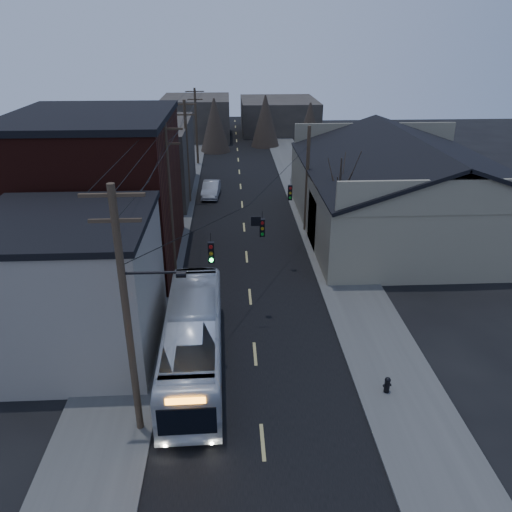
{
  "coord_description": "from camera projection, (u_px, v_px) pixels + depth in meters",
  "views": [
    {
      "loc": [
        -1.06,
        -13.1,
        15.07
      ],
      "look_at": [
        0.34,
        13.51,
        3.0
      ],
      "focal_mm": 35.0,
      "sensor_mm": 36.0,
      "label": 1
    }
  ],
  "objects": [
    {
      "name": "building_far_right",
      "position": [
        278.0,
        115.0,
        81.16
      ],
      "size": [
        12.0,
        14.0,
        5.0
      ],
      "primitive_type": "cube",
      "color": "#312C27",
      "rests_on": "ground"
    },
    {
      "name": "warehouse",
      "position": [
        404.0,
        198.0,
        40.43
      ],
      "size": [
        16.16,
        20.6,
        7.73
      ],
      "color": "gray",
      "rests_on": "ground"
    },
    {
      "name": "ground",
      "position": [
        266.0,
        483.0,
        18.18
      ],
      "size": [
        160.0,
        160.0,
        0.0
      ],
      "primitive_type": "plane",
      "color": "black",
      "rests_on": "ground"
    },
    {
      "name": "utility_lines",
      "position": [
        203.0,
        176.0,
        37.95
      ],
      "size": [
        11.24,
        45.28,
        10.5
      ],
      "color": "#382B1E",
      "rests_on": "ground"
    },
    {
      "name": "fire_hydrant",
      "position": [
        387.0,
        384.0,
        22.45
      ],
      "size": [
        0.38,
        0.27,
        0.79
      ],
      "rotation": [
        0.0,
        0.0,
        0.18
      ],
      "color": "black",
      "rests_on": "sidewalk_right"
    },
    {
      "name": "road_surface",
      "position": [
        243.0,
        211.0,
        45.47
      ],
      "size": [
        9.0,
        110.0,
        0.02
      ],
      "primitive_type": "cube",
      "color": "black",
      "rests_on": "ground"
    },
    {
      "name": "bare_tree",
      "position": [
        338.0,
        209.0,
        35.2
      ],
      "size": [
        0.4,
        0.4,
        7.2
      ],
      "primitive_type": "cone",
      "color": "black",
      "rests_on": "ground"
    },
    {
      "name": "building_clapboard",
      "position": [
        71.0,
        289.0,
        24.49
      ],
      "size": [
        8.0,
        8.0,
        7.0
      ],
      "primitive_type": "cube",
      "color": "gray",
      "rests_on": "ground"
    },
    {
      "name": "building_left_far",
      "position": [
        144.0,
        159.0,
        49.03
      ],
      "size": [
        9.0,
        14.0,
        7.0
      ],
      "primitive_type": "cube",
      "color": "#312C27",
      "rests_on": "ground"
    },
    {
      "name": "building_far_left",
      "position": [
        197.0,
        118.0,
        75.78
      ],
      "size": [
        10.0,
        12.0,
        6.0
      ],
      "primitive_type": "cube",
      "color": "#312C27",
      "rests_on": "ground"
    },
    {
      "name": "parked_car",
      "position": [
        211.0,
        189.0,
        49.37
      ],
      "size": [
        1.87,
        4.58,
        1.48
      ],
      "primitive_type": "imported",
      "rotation": [
        0.0,
        0.0,
        -0.07
      ],
      "color": "#A3A5AB",
      "rests_on": "ground"
    },
    {
      "name": "sidewalk_left",
      "position": [
        171.0,
        212.0,
        45.13
      ],
      "size": [
        4.0,
        110.0,
        0.12
      ],
      "primitive_type": "cube",
      "color": "#474744",
      "rests_on": "ground"
    },
    {
      "name": "bus",
      "position": [
        193.0,
        340.0,
        23.83
      ],
      "size": [
        2.81,
        11.19,
        3.11
      ],
      "primitive_type": "imported",
      "rotation": [
        0.0,
        0.0,
        3.16
      ],
      "color": "silver",
      "rests_on": "ground"
    },
    {
      "name": "sidewalk_right",
      "position": [
        313.0,
        210.0,
        45.76
      ],
      "size": [
        4.0,
        110.0,
        0.12
      ],
      "primitive_type": "cube",
      "color": "#474744",
      "rests_on": "ground"
    },
    {
      "name": "building_brick",
      "position": [
        99.0,
        193.0,
        33.83
      ],
      "size": [
        10.0,
        12.0,
        10.0
      ],
      "primitive_type": "cube",
      "color": "black",
      "rests_on": "ground"
    }
  ]
}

